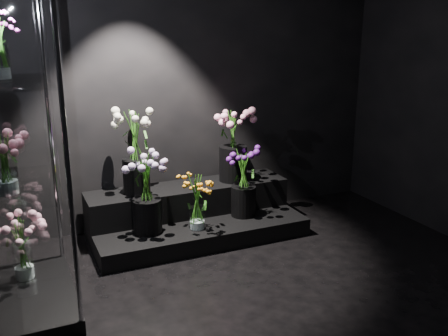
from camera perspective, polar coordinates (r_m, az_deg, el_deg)
floor at (r=3.59m, az=8.26°, el=-16.17°), size 4.00×4.00×0.00m
wall_back at (r=4.87m, az=-3.79°, el=10.05°), size 4.00×0.00×4.00m
display_riser at (r=4.75m, az=-3.53°, el=-5.29°), size 1.94×0.86×0.43m
display_case at (r=3.48m, az=-23.27°, el=2.14°), size 0.62×1.04×2.29m
bouquet_orange_bells at (r=4.38m, az=-3.11°, el=-3.91°), size 0.32×0.32×0.49m
bouquet_lilac at (r=4.32m, az=-8.88°, el=-2.55°), size 0.37×0.37×0.69m
bouquet_purple at (r=4.65m, az=2.26°, el=-1.30°), size 0.38×0.38×0.64m
bouquet_cream_roses at (r=4.51m, az=-10.15°, el=2.47°), size 0.49×0.49×0.75m
bouquet_pink_roses at (r=4.82m, az=1.05°, el=3.11°), size 0.51×0.51×0.69m
bouquet_case_pink at (r=3.33m, az=-23.79°, el=0.82°), size 0.31×0.31×0.40m
bouquet_case_base_pink at (r=3.94m, az=-22.13°, el=-8.26°), size 0.41×0.41×0.48m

